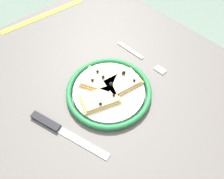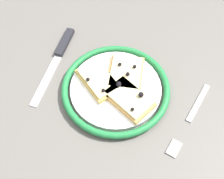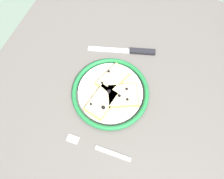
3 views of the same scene
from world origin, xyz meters
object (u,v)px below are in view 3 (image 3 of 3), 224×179
Objects in this scene: knife at (133,51)px; fork at (98,148)px; plate at (110,92)px; pizza_slice_far at (123,95)px; pizza_slice_side at (102,101)px; dining_table at (125,93)px; pizza_slice_near at (112,79)px.

knife is 1.16× the size of fork.
pizza_slice_far is at bearing -89.78° from plate.
pizza_slice_side reaches higher than knife.
pizza_slice_far is (-0.06, -0.01, 0.12)m from dining_table.
plate is 0.05m from pizza_slice_side.
pizza_slice_near is 0.52× the size of knife.
pizza_slice_side reaches higher than pizza_slice_far.
pizza_slice_far is at bearing -172.46° from dining_table.
plate is 2.06× the size of pizza_slice_near.
pizza_slice_near is 0.14m from knife.
pizza_slice_side is at bearing 178.74° from pizza_slice_near.
pizza_slice_near is at bearing 10.53° from fork.
pizza_slice_side reaches higher than plate.
plate is at bearing 9.92° from fork.
pizza_slice_near is at bearing 13.07° from plate.
knife reaches higher than fork.
dining_table is at bearing -170.91° from knife.
knife is 0.36m from fork.
dining_table is at bearing -24.81° from pizza_slice_side.
dining_table is 0.13m from pizza_slice_far.
pizza_slice_side is 0.14m from fork.
pizza_slice_near is at bearing -1.26° from pizza_slice_side.
pizza_slice_side reaches higher than fork.
pizza_slice_near is at bearing 108.21° from dining_table.
knife is at bearing 9.09° from dining_table.
pizza_slice_far is (-0.04, -0.05, 0.00)m from pizza_slice_near.
knife is at bearing -10.08° from pizza_slice_near.
fork is at bearing 179.10° from dining_table.
dining_table is 0.25m from fork.
plate is at bearing -166.93° from pizza_slice_near.
plate is at bearing 175.33° from knife.
dining_table is 0.12m from pizza_slice_near.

